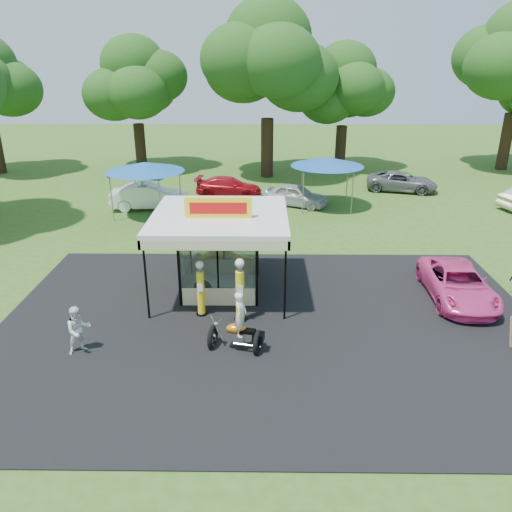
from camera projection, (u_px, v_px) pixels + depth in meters
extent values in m
plane|color=#35581B|center=(271.00, 356.00, 16.53)|extent=(120.00, 120.00, 0.00)
cube|color=black|center=(270.00, 325.00, 18.38)|extent=(20.00, 14.00, 0.04)
cube|color=white|center=(222.00, 289.00, 21.18)|extent=(3.00, 3.00, 0.06)
cube|color=white|center=(220.00, 216.00, 19.96)|extent=(5.40, 5.40, 0.18)
cube|color=yellow|center=(218.00, 207.00, 19.32)|extent=(2.60, 0.25, 0.80)
cube|color=red|center=(218.00, 208.00, 19.20)|extent=(2.21, 0.02, 0.45)
cylinder|color=black|center=(146.00, 280.00, 18.26)|extent=(0.08, 0.08, 3.20)
cylinder|color=black|center=(285.00, 281.00, 18.20)|extent=(0.08, 0.08, 3.20)
cylinder|color=black|center=(202.00, 314.00, 19.10)|extent=(0.42, 0.42, 0.10)
cylinder|color=yellow|center=(201.00, 293.00, 18.77)|extent=(0.29, 0.29, 1.71)
cylinder|color=silver|center=(200.00, 270.00, 18.41)|extent=(0.19, 0.19, 0.19)
sphere|color=white|center=(200.00, 265.00, 18.34)|extent=(0.30, 0.30, 0.30)
cube|color=white|center=(200.00, 288.00, 18.50)|extent=(0.21, 0.02, 0.29)
cylinder|color=black|center=(240.00, 320.00, 18.67)|extent=(0.47, 0.47, 0.11)
cylinder|color=yellow|center=(240.00, 295.00, 18.29)|extent=(0.32, 0.32, 1.92)
cylinder|color=silver|center=(240.00, 269.00, 17.89)|extent=(0.21, 0.21, 0.21)
sphere|color=white|center=(240.00, 263.00, 17.81)|extent=(0.34, 0.34, 0.34)
cube|color=white|center=(240.00, 290.00, 18.00)|extent=(0.24, 0.02, 0.32)
torus|color=black|center=(213.00, 337.00, 16.94)|extent=(0.34, 0.89, 0.87)
torus|color=black|center=(257.00, 343.00, 16.63)|extent=(0.34, 0.89, 0.87)
cube|color=silver|center=(236.00, 336.00, 16.71)|extent=(0.62, 0.40, 0.31)
ellipsoid|color=orange|center=(236.00, 328.00, 16.60)|extent=(0.67, 0.37, 0.31)
cube|color=black|center=(247.00, 331.00, 16.55)|extent=(0.62, 0.38, 0.10)
cube|color=black|center=(258.00, 337.00, 16.54)|extent=(0.43, 0.42, 0.29)
cylinder|color=silver|center=(217.00, 328.00, 16.77)|extent=(0.46, 0.16, 0.93)
cylinder|color=silver|center=(221.00, 319.00, 16.60)|extent=(0.18, 0.62, 0.05)
sphere|color=silver|center=(216.00, 324.00, 16.72)|extent=(0.17, 0.17, 0.17)
imported|color=white|center=(240.00, 314.00, 16.37)|extent=(0.49, 0.64, 1.56)
torus|color=black|center=(204.00, 289.00, 20.52)|extent=(0.67, 0.31, 0.68)
torus|color=black|center=(202.00, 287.00, 20.65)|extent=(0.68, 0.37, 0.68)
imported|color=yellow|center=(225.00, 260.00, 23.05)|extent=(2.82, 1.13, 0.96)
imported|color=#EE4093|center=(458.00, 284.00, 20.13)|extent=(2.45, 5.00, 1.37)
imported|color=white|center=(78.00, 330.00, 16.44)|extent=(1.03, 0.99, 1.68)
imported|color=white|center=(150.00, 196.00, 32.09)|extent=(5.10, 2.19, 1.63)
imported|color=#A90D17|center=(229.00, 187.00, 35.07)|extent=(4.82, 2.46, 1.34)
imported|color=silver|center=(296.00, 195.00, 32.79)|extent=(4.50, 3.30, 1.42)
imported|color=slate|center=(402.00, 182.00, 36.36)|extent=(5.44, 3.55, 1.39)
cylinder|color=gray|center=(128.00, 188.00, 32.02)|extent=(0.07, 0.07, 2.64)
cylinder|color=gray|center=(176.00, 188.00, 31.99)|extent=(0.07, 0.07, 2.64)
cylinder|color=gray|center=(115.00, 201.00, 29.15)|extent=(0.07, 0.07, 2.64)
cylinder|color=gray|center=(168.00, 202.00, 29.12)|extent=(0.07, 0.07, 2.64)
cube|color=#18539F|center=(145.00, 172.00, 30.05)|extent=(3.30, 3.30, 0.13)
cone|color=#18539F|center=(145.00, 167.00, 29.93)|extent=(4.75, 4.75, 0.55)
cylinder|color=gray|center=(301.00, 182.00, 33.72)|extent=(0.06, 0.06, 2.59)
cylinder|color=gray|center=(346.00, 182.00, 33.69)|extent=(0.06, 0.06, 2.59)
cylinder|color=gray|center=(304.00, 193.00, 30.91)|extent=(0.06, 0.06, 2.59)
cylinder|color=gray|center=(353.00, 194.00, 30.88)|extent=(0.06, 0.06, 2.59)
cube|color=#18539F|center=(327.00, 167.00, 31.79)|extent=(3.23, 3.23, 0.13)
cone|color=#18539F|center=(327.00, 162.00, 31.67)|extent=(4.65, 4.65, 0.54)
cylinder|color=black|center=(140.00, 147.00, 43.07)|extent=(0.91, 0.91, 3.86)
ellipsoid|color=#1C4915|center=(135.00, 87.00, 41.23)|extent=(8.95, 8.95, 7.67)
cylinder|color=black|center=(267.00, 148.00, 40.18)|extent=(0.99, 0.99, 4.64)
ellipsoid|color=#1C4915|center=(268.00, 68.00, 37.92)|extent=(11.13, 11.13, 9.54)
cylinder|color=black|center=(341.00, 147.00, 43.20)|extent=(0.92, 0.92, 3.67)
ellipsoid|color=#1C4915|center=(344.00, 91.00, 41.45)|extent=(8.57, 8.57, 7.35)
cylinder|color=black|center=(506.00, 142.00, 42.76)|extent=(0.95, 0.95, 4.75)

